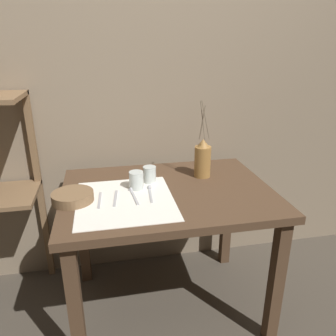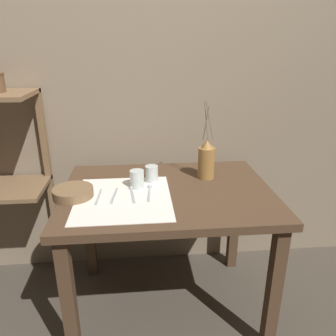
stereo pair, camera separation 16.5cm
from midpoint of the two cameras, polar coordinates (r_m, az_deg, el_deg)
ground_plane at (r=2.12m, az=-2.48°, el=-22.69°), size 12.00×12.00×0.00m
stone_wall_back at (r=2.06m, az=-5.31°, el=13.48°), size 7.00×0.06×2.40m
wooden_table at (r=1.74m, az=-2.81°, el=-7.06°), size 1.08×0.79×0.75m
linen_cloth at (r=1.60m, az=-10.39°, el=-5.61°), size 0.46×0.50×0.00m
pitcher_with_flowers at (r=1.83m, az=3.49°, el=1.50°), size 0.09×0.09×0.43m
wooden_bowl at (r=1.65m, az=-19.05°, el=-4.87°), size 0.20×0.20×0.05m
glass_tumbler_near at (r=1.70m, az=-8.32°, el=-2.17°), size 0.07×0.07×0.09m
glass_tumbler_far at (r=1.77m, az=-5.90°, el=-1.15°), size 0.07×0.07×0.09m
fork_inner at (r=1.62m, az=-14.70°, el=-5.49°), size 0.02×0.17×0.00m
knife_center at (r=1.63m, az=-12.03°, el=-5.21°), size 0.03×0.17×0.00m
spoon_inner at (r=1.67m, az=-9.07°, el=-4.27°), size 0.03×0.18×0.02m
spoon_outer at (r=1.68m, az=-6.01°, el=-3.91°), size 0.03×0.18×0.02m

